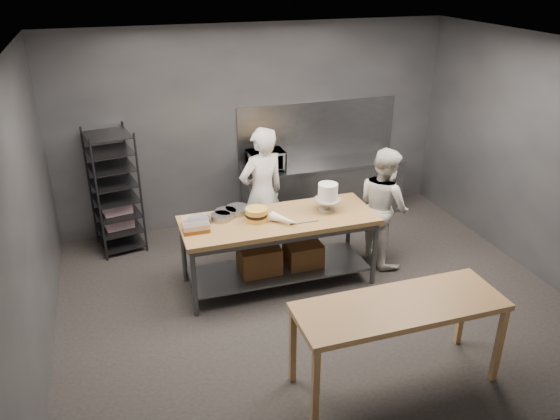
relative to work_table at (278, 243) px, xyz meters
name	(u,v)px	position (x,y,z in m)	size (l,w,h in m)	color
ground	(313,298)	(0.29, -0.49, -0.57)	(6.00, 6.00, 0.00)	black
back_wall	(256,126)	(0.29, 2.01, 0.93)	(6.00, 0.04, 3.00)	#4C4F54
work_table	(278,243)	(0.00, 0.00, 0.00)	(2.40, 0.90, 0.92)	brown
near_counter	(400,312)	(0.53, -2.06, 0.24)	(2.00, 0.70, 0.90)	olive
back_counter	(323,190)	(1.29, 1.69, -0.12)	(2.60, 0.60, 0.90)	slate
splashback_panel	(318,130)	(1.29, 1.99, 0.78)	(2.60, 0.02, 0.90)	slate
speed_rack	(115,192)	(-1.87, 1.61, 0.28)	(0.71, 0.75, 1.75)	black
chef_behind	(262,194)	(0.01, 0.76, 0.35)	(0.68, 0.44, 1.85)	silver
chef_right	(383,206)	(1.52, 0.14, 0.23)	(0.78, 0.61, 1.61)	silver
microwave	(266,161)	(0.34, 1.69, 0.48)	(0.54, 0.37, 0.30)	black
frosted_cake_stand	(328,194)	(0.65, 0.02, 0.57)	(0.34, 0.34, 0.36)	#A69E85
layer_cake	(256,214)	(-0.27, 0.02, 0.43)	(0.27, 0.27, 0.16)	gold
cake_pans	(222,215)	(-0.65, 0.22, 0.39)	(0.80, 0.45, 0.07)	gray
piping_bag	(285,220)	(0.02, -0.19, 0.41)	(0.12, 0.12, 0.38)	white
offset_spatula	(300,223)	(0.20, -0.23, 0.35)	(0.36, 0.02, 0.02)	slate
pastry_clamshells	(195,224)	(-1.01, 0.03, 0.40)	(0.32, 0.35, 0.11)	brown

